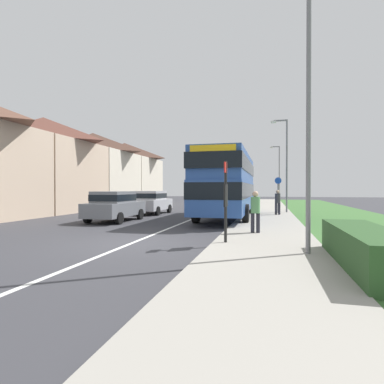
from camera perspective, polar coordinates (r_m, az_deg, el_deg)
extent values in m
plane|color=#38383D|center=(10.28, -11.00, -9.23)|extent=(120.00, 120.00, 0.00)
cube|color=silver|center=(17.80, -0.03, -5.03)|extent=(0.14, 60.00, 0.01)
cube|color=#9E998E|center=(15.28, 13.64, -5.77)|extent=(3.20, 68.00, 0.12)
cube|color=#3D6B33|center=(15.86, 29.46, -5.68)|extent=(6.00, 68.00, 0.08)
cube|color=#2D5128|center=(7.67, 29.41, -9.28)|extent=(1.10, 4.25, 0.90)
cube|color=#284C93|center=(18.29, 6.58, -0.74)|extent=(2.50, 10.17, 1.65)
cube|color=#284C93|center=(18.32, 6.59, 4.27)|extent=(2.45, 9.97, 1.55)
cube|color=black|center=(18.29, 6.58, 0.30)|extent=(2.53, 10.22, 0.76)
cube|color=black|center=(18.33, 6.59, 4.51)|extent=(2.53, 10.22, 0.72)
cube|color=gold|center=(13.41, 3.81, 7.74)|extent=(2.00, 0.08, 0.44)
cylinder|color=black|center=(21.63, 4.36, -2.71)|extent=(0.30, 1.00, 1.00)
cylinder|color=black|center=(21.36, 11.00, -2.76)|extent=(0.30, 1.00, 1.00)
cylinder|color=black|center=(15.81, 0.76, -3.94)|extent=(0.30, 1.00, 1.00)
cylinder|color=black|center=(15.43, 9.86, -4.06)|extent=(0.30, 1.00, 1.00)
cube|color=slate|center=(17.17, -13.90, -3.06)|extent=(1.78, 4.08, 0.72)
cube|color=slate|center=(16.96, -14.23, -0.88)|extent=(1.57, 2.24, 0.59)
cube|color=black|center=(16.96, -14.23, -0.98)|extent=(1.60, 2.27, 0.33)
cylinder|color=black|center=(18.72, -14.46, -3.86)|extent=(0.20, 0.60, 0.60)
cylinder|color=black|center=(17.96, -9.53, -4.04)|extent=(0.20, 0.60, 0.60)
cylinder|color=black|center=(16.55, -18.64, -4.46)|extent=(0.20, 0.60, 0.60)
cylinder|color=black|center=(15.68, -13.23, -4.73)|extent=(0.20, 0.60, 0.60)
cube|color=#B7B7BC|center=(21.78, -7.43, -2.28)|extent=(1.79, 3.94, 0.71)
cube|color=#B7B7BC|center=(21.57, -7.62, -0.59)|extent=(1.58, 2.17, 0.58)
cube|color=black|center=(21.57, -7.62, -0.67)|extent=(1.61, 2.19, 0.33)
cylinder|color=black|center=(23.26, -8.34, -2.98)|extent=(0.20, 0.60, 0.60)
cylinder|color=black|center=(22.65, -4.22, -3.07)|extent=(0.20, 0.60, 0.60)
cylinder|color=black|center=(21.02, -10.88, -3.36)|extent=(0.20, 0.60, 0.60)
cylinder|color=black|center=(20.35, -6.37, -3.49)|extent=(0.20, 0.60, 0.60)
cylinder|color=#23232D|center=(11.81, 11.09, -5.87)|extent=(0.14, 0.14, 0.85)
cylinder|color=#23232D|center=(11.80, 12.07, -5.88)|extent=(0.14, 0.14, 0.85)
cylinder|color=#518C56|center=(11.74, 11.59, -2.36)|extent=(0.34, 0.34, 0.60)
sphere|color=tan|center=(11.73, 11.59, -0.36)|extent=(0.22, 0.22, 0.22)
cylinder|color=#23232D|center=(20.30, 15.21, -3.16)|extent=(0.14, 0.14, 0.85)
cylinder|color=#23232D|center=(20.31, 15.77, -3.16)|extent=(0.14, 0.14, 0.85)
cylinder|color=#333338|center=(20.27, 15.49, -1.12)|extent=(0.34, 0.34, 0.60)
sphere|color=tan|center=(20.26, 15.50, 0.04)|extent=(0.22, 0.22, 0.22)
cylinder|color=black|center=(9.49, 6.20, -2.15)|extent=(0.09, 0.09, 2.60)
cube|color=red|center=(9.50, 6.21, 4.49)|extent=(0.04, 0.44, 0.32)
cube|color=black|center=(9.50, 6.22, -0.64)|extent=(0.06, 0.52, 0.68)
cylinder|color=slate|center=(21.60, 15.56, -1.28)|extent=(0.08, 0.08, 2.10)
cylinder|color=blue|center=(21.59, 15.57, 2.04)|extent=(0.44, 0.03, 0.44)
cylinder|color=slate|center=(8.59, 20.68, 14.67)|extent=(0.12, 0.12, 7.70)
cylinder|color=slate|center=(22.51, 17.05, 4.46)|extent=(0.12, 0.12, 6.55)
cube|color=slate|center=(22.93, 15.93, 12.53)|extent=(0.90, 0.10, 0.10)
cube|color=silver|center=(22.91, 14.77, 12.37)|extent=(0.36, 0.20, 0.14)
cylinder|color=slate|center=(37.78, 15.77, 3.05)|extent=(0.12, 0.12, 6.74)
cube|color=slate|center=(38.06, 15.10, 8.06)|extent=(0.90, 0.10, 0.10)
cube|color=silver|center=(38.04, 14.41, 7.95)|extent=(0.36, 0.20, 0.14)
cube|color=#C1A88E|center=(26.66, -25.67, 2.50)|extent=(7.42, 6.79, 5.32)
pyramid|color=brown|center=(27.03, -25.70, 10.24)|extent=(7.42, 6.79, 1.97)
cube|color=beige|center=(32.30, -17.79, 2.19)|extent=(7.42, 6.79, 5.32)
pyramid|color=#4C3328|center=(32.61, -17.82, 8.61)|extent=(7.42, 6.79, 1.97)
cube|color=beige|center=(38.37, -12.34, 1.96)|extent=(7.42, 6.79, 5.32)
pyramid|color=#4C3328|center=(38.63, -12.35, 7.37)|extent=(7.42, 6.79, 1.97)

